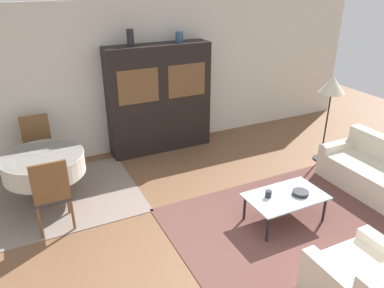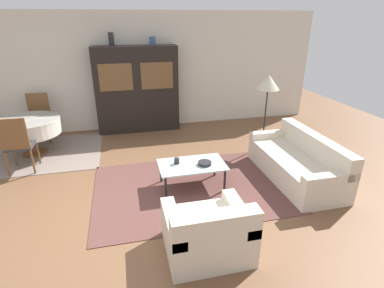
{
  "view_description": "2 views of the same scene",
  "coord_description": "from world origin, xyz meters",
  "px_view_note": "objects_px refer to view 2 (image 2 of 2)",
  "views": [
    {
      "loc": [
        -1.84,
        -2.78,
        3.09
      ],
      "look_at": [
        0.2,
        1.4,
        0.95
      ],
      "focal_mm": 35.0,
      "sensor_mm": 36.0,
      "label": 1
    },
    {
      "loc": [
        0.14,
        -3.66,
        2.54
      ],
      "look_at": [
        1.12,
        0.45,
        0.75
      ],
      "focal_mm": 28.0,
      "sensor_mm": 36.0,
      "label": 2
    }
  ],
  "objects_px": {
    "armchair": "(208,233)",
    "display_cabinet": "(137,90)",
    "dining_chair_near": "(18,142)",
    "couch": "(298,163)",
    "vase_tall": "(111,39)",
    "coffee_table": "(192,166)",
    "cup": "(177,161)",
    "vase_short": "(153,41)",
    "floor_lamp": "(268,85)",
    "dining_table": "(29,127)",
    "dining_chair_far": "(39,115)",
    "bowl": "(205,163)"
  },
  "relations": [
    {
      "from": "armchair",
      "to": "vase_short",
      "type": "relative_size",
      "value": 5.14
    },
    {
      "from": "dining_table",
      "to": "floor_lamp",
      "type": "bearing_deg",
      "value": -9.62
    },
    {
      "from": "dining_chair_near",
      "to": "vase_short",
      "type": "distance_m",
      "value": 3.46
    },
    {
      "from": "dining_table",
      "to": "cup",
      "type": "distance_m",
      "value": 3.19
    },
    {
      "from": "armchair",
      "to": "dining_chair_far",
      "type": "xyz_separation_m",
      "value": [
        -2.63,
        4.26,
        0.3
      ]
    },
    {
      "from": "armchair",
      "to": "dining_chair_far",
      "type": "height_order",
      "value": "dining_chair_far"
    },
    {
      "from": "floor_lamp",
      "to": "cup",
      "type": "distance_m",
      "value": 2.49
    },
    {
      "from": "armchair",
      "to": "dining_table",
      "type": "relative_size",
      "value": 0.82
    },
    {
      "from": "floor_lamp",
      "to": "vase_tall",
      "type": "distance_m",
      "value": 3.47
    },
    {
      "from": "coffee_table",
      "to": "armchair",
      "type": "bearing_deg",
      "value": -96.38
    },
    {
      "from": "coffee_table",
      "to": "vase_short",
      "type": "xyz_separation_m",
      "value": [
        -0.21,
        2.91,
        1.69
      ]
    },
    {
      "from": "floor_lamp",
      "to": "cup",
      "type": "height_order",
      "value": "floor_lamp"
    },
    {
      "from": "cup",
      "to": "vase_short",
      "type": "distance_m",
      "value": 3.26
    },
    {
      "from": "coffee_table",
      "to": "floor_lamp",
      "type": "distance_m",
      "value": 2.37
    },
    {
      "from": "display_cabinet",
      "to": "vase_tall",
      "type": "relative_size",
      "value": 7.0
    },
    {
      "from": "bowl",
      "to": "vase_tall",
      "type": "height_order",
      "value": "vase_tall"
    },
    {
      "from": "couch",
      "to": "dining_chair_far",
      "type": "bearing_deg",
      "value": 57.71
    },
    {
      "from": "armchair",
      "to": "cup",
      "type": "distance_m",
      "value": 1.58
    },
    {
      "from": "couch",
      "to": "dining_chair_far",
      "type": "relative_size",
      "value": 1.87
    },
    {
      "from": "armchair",
      "to": "dining_table",
      "type": "height_order",
      "value": "same"
    },
    {
      "from": "coffee_table",
      "to": "bowl",
      "type": "distance_m",
      "value": 0.21
    },
    {
      "from": "dining_chair_near",
      "to": "cup",
      "type": "xyz_separation_m",
      "value": [
        2.56,
        -1.09,
        -0.13
      ]
    },
    {
      "from": "cup",
      "to": "couch",
      "type": "bearing_deg",
      "value": -5.77
    },
    {
      "from": "dining_chair_far",
      "to": "cup",
      "type": "bearing_deg",
      "value": 133.51
    },
    {
      "from": "dining_chair_near",
      "to": "vase_tall",
      "type": "distance_m",
      "value": 2.88
    },
    {
      "from": "dining_chair_near",
      "to": "vase_tall",
      "type": "bearing_deg",
      "value": 45.86
    },
    {
      "from": "couch",
      "to": "cup",
      "type": "height_order",
      "value": "couch"
    },
    {
      "from": "dining_table",
      "to": "dining_chair_near",
      "type": "height_order",
      "value": "dining_chair_near"
    },
    {
      "from": "display_cabinet",
      "to": "dining_chair_far",
      "type": "distance_m",
      "value": 2.21
    },
    {
      "from": "display_cabinet",
      "to": "armchair",
      "type": "bearing_deg",
      "value": -84.07
    },
    {
      "from": "armchair",
      "to": "coffee_table",
      "type": "relative_size",
      "value": 0.9
    },
    {
      "from": "coffee_table",
      "to": "vase_tall",
      "type": "distance_m",
      "value": 3.57
    },
    {
      "from": "armchair",
      "to": "dining_chair_near",
      "type": "xyz_separation_m",
      "value": [
        -2.63,
        2.66,
        0.3
      ]
    },
    {
      "from": "couch",
      "to": "vase_tall",
      "type": "bearing_deg",
      "value": 43.61
    },
    {
      "from": "armchair",
      "to": "dining_chair_near",
      "type": "bearing_deg",
      "value": 134.67
    },
    {
      "from": "coffee_table",
      "to": "cup",
      "type": "relative_size",
      "value": 11.16
    },
    {
      "from": "coffee_table",
      "to": "dining_chair_near",
      "type": "bearing_deg",
      "value": 157.32
    },
    {
      "from": "armchair",
      "to": "display_cabinet",
      "type": "xyz_separation_m",
      "value": [
        -0.46,
        4.4,
        0.71
      ]
    },
    {
      "from": "coffee_table",
      "to": "dining_chair_near",
      "type": "height_order",
      "value": "dining_chair_near"
    },
    {
      "from": "couch",
      "to": "floor_lamp",
      "type": "bearing_deg",
      "value": -0.26
    },
    {
      "from": "dining_table",
      "to": "vase_tall",
      "type": "distance_m",
      "value": 2.47
    },
    {
      "from": "dining_chair_far",
      "to": "cup",
      "type": "distance_m",
      "value": 3.72
    },
    {
      "from": "display_cabinet",
      "to": "floor_lamp",
      "type": "xyz_separation_m",
      "value": [
        2.43,
        -1.72,
        0.34
      ]
    },
    {
      "from": "vase_short",
      "to": "coffee_table",
      "type": "bearing_deg",
      "value": -85.93
    },
    {
      "from": "dining_chair_near",
      "to": "vase_tall",
      "type": "height_order",
      "value": "vase_tall"
    },
    {
      "from": "dining_table",
      "to": "dining_chair_near",
      "type": "relative_size",
      "value": 1.13
    },
    {
      "from": "coffee_table",
      "to": "dining_table",
      "type": "relative_size",
      "value": 0.91
    },
    {
      "from": "display_cabinet",
      "to": "vase_short",
      "type": "xyz_separation_m",
      "value": [
        0.42,
        0.0,
        1.08
      ]
    },
    {
      "from": "vase_short",
      "to": "dining_chair_far",
      "type": "bearing_deg",
      "value": -176.9
    },
    {
      "from": "armchair",
      "to": "dining_table",
      "type": "xyz_separation_m",
      "value": [
        -2.63,
        3.46,
        0.3
      ]
    }
  ]
}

